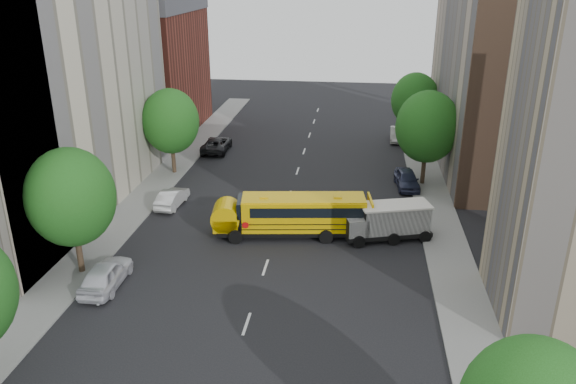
% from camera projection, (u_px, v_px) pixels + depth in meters
% --- Properties ---
extents(ground, '(120.00, 120.00, 0.00)m').
position_uv_depth(ground, '(270.00, 252.00, 36.64)').
color(ground, black).
rests_on(ground, ground).
extents(sidewalk_left, '(3.00, 80.00, 0.12)m').
position_uv_depth(sidewalk_left, '(131.00, 212.00, 42.57)').
color(sidewalk_left, slate).
rests_on(sidewalk_left, ground).
extents(sidewalk_right, '(3.00, 80.00, 0.12)m').
position_uv_depth(sidewalk_right, '(441.00, 228.00, 39.87)').
color(sidewalk_right, slate).
rests_on(sidewalk_right, ground).
extents(lane_markings, '(0.15, 64.00, 0.01)m').
position_uv_depth(lane_markings, '(289.00, 195.00, 45.85)').
color(lane_markings, silver).
rests_on(lane_markings, ground).
extents(building_left_cream, '(10.00, 26.00, 20.00)m').
position_uv_depth(building_left_cream, '(36.00, 76.00, 40.58)').
color(building_left_cream, beige).
rests_on(building_left_cream, ground).
extents(building_left_redbrick, '(10.00, 15.00, 13.00)m').
position_uv_depth(building_left_redbrick, '(149.00, 73.00, 62.14)').
color(building_left_redbrick, maroon).
rests_on(building_left_redbrick, ground).
extents(building_right_far, '(10.00, 22.00, 18.00)m').
position_uv_depth(building_right_far, '(505.00, 69.00, 49.61)').
color(building_right_far, tan).
rests_on(building_right_far, ground).
extents(building_right_sidewall, '(10.10, 0.30, 18.00)m').
position_uv_depth(building_right_sidewall, '(541.00, 95.00, 39.48)').
color(building_right_sidewall, brown).
rests_on(building_right_sidewall, ground).
extents(street_tree_1, '(5.12, 5.12, 7.90)m').
position_uv_depth(street_tree_1, '(71.00, 197.00, 32.41)').
color(street_tree_1, '#38281C').
rests_on(street_tree_1, ground).
extents(street_tree_2, '(4.99, 4.99, 7.71)m').
position_uv_depth(street_tree_2, '(171.00, 121.00, 49.04)').
color(street_tree_2, '#38281C').
rests_on(street_tree_2, ground).
extents(street_tree_4, '(5.25, 5.25, 8.10)m').
position_uv_depth(street_tree_4, '(427.00, 127.00, 46.36)').
color(street_tree_4, '#38281C').
rests_on(street_tree_4, ground).
extents(street_tree_5, '(4.86, 4.86, 7.51)m').
position_uv_depth(street_tree_5, '(415.00, 100.00, 57.56)').
color(street_tree_5, '#38281C').
rests_on(street_tree_5, ground).
extents(school_bus, '(10.63, 3.71, 2.94)m').
position_uv_depth(school_bus, '(292.00, 214.00, 38.42)').
color(school_bus, black).
rests_on(school_bus, ground).
extents(safari_truck, '(6.22, 3.63, 2.52)m').
position_uv_depth(safari_truck, '(388.00, 221.00, 38.03)').
color(safari_truck, black).
rests_on(safari_truck, ground).
extents(parked_car_0, '(1.96, 4.68, 1.58)m').
position_uv_depth(parked_car_0, '(106.00, 274.00, 32.43)').
color(parked_car_0, silver).
rests_on(parked_car_0, ground).
extents(parked_car_1, '(1.68, 4.19, 1.35)m').
position_uv_depth(parked_car_1, '(172.00, 198.00, 43.60)').
color(parked_car_1, silver).
rests_on(parked_car_1, ground).
extents(parked_car_2, '(2.50, 5.26, 1.45)m').
position_uv_depth(parked_car_2, '(217.00, 144.00, 56.72)').
color(parked_car_2, black).
rests_on(parked_car_2, ground).
extents(parked_car_4, '(2.19, 4.55, 1.50)m').
position_uv_depth(parked_car_4, '(407.00, 179.00, 47.23)').
color(parked_car_4, '#2D3250').
rests_on(parked_car_4, ground).
extents(parked_car_5, '(1.65, 4.35, 1.42)m').
position_uv_depth(parked_car_5, '(397.00, 134.00, 60.15)').
color(parked_car_5, gray).
rests_on(parked_car_5, ground).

